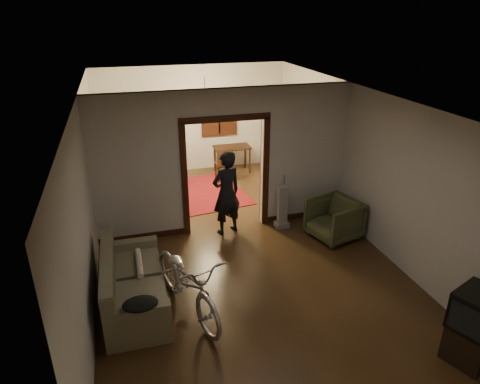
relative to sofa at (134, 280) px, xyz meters
name	(u,v)px	position (x,y,z in m)	size (l,w,h in m)	color
floor	(236,244)	(1.91, 1.32, -0.44)	(5.00, 8.50, 0.01)	#301E0F
ceiling	(235,95)	(1.91, 1.32, 2.36)	(5.00, 8.50, 0.01)	white
wall_back	(193,119)	(1.91, 5.57, 0.96)	(5.00, 0.02, 2.80)	beige
wall_left	(87,190)	(-0.59, 1.32, 0.96)	(0.02, 8.50, 2.80)	beige
wall_right	(361,162)	(4.41, 1.32, 0.96)	(0.02, 8.50, 2.80)	beige
partition_wall	(225,162)	(1.91, 2.07, 0.96)	(5.00, 0.14, 2.80)	beige
door_casing	(225,176)	(1.91, 2.07, 0.66)	(1.74, 0.20, 2.32)	black
far_window	(219,112)	(2.61, 5.53, 1.11)	(0.98, 0.06, 1.28)	black
chandelier	(205,95)	(1.91, 3.82, 1.91)	(0.24, 0.24, 0.24)	#FFE0A5
light_switch	(277,165)	(2.96, 1.99, 0.81)	(0.08, 0.01, 0.12)	silver
sofa	(134,280)	(0.00, 0.00, 0.00)	(0.86, 1.92, 0.88)	brown
rolled_paper	(139,263)	(0.10, 0.30, 0.09)	(0.09, 0.09, 0.75)	beige
jacket	(140,304)	(0.05, -0.91, 0.24)	(0.45, 0.34, 0.13)	black
bicycle	(187,281)	(0.74, -0.36, 0.07)	(0.68, 1.95, 1.02)	silver
armchair	(334,219)	(3.80, 1.04, -0.05)	(0.84, 0.86, 0.78)	#3F4527
tv_stand	(470,343)	(4.00, -2.27, -0.20)	(0.54, 0.49, 0.49)	black
crt_tv	(479,311)	(4.00, -2.27, 0.30)	(0.58, 0.52, 0.50)	black
vacuum	(282,207)	(3.00, 1.72, 0.01)	(0.27, 0.22, 0.90)	gray
person	(226,193)	(1.88, 1.83, 0.40)	(0.62, 0.40, 1.69)	black
oriental_rug	(207,192)	(1.89, 3.85, -0.43)	(1.66, 2.18, 0.02)	maroon
locker	(144,149)	(0.54, 5.04, 0.43)	(0.87, 0.48, 1.73)	#27341F
globe	(140,106)	(0.54, 5.04, 1.50)	(0.28, 0.28, 0.28)	#1E5972
desk	(232,159)	(2.85, 5.07, -0.09)	(0.96, 0.54, 0.71)	black
desk_chair	(223,164)	(2.48, 4.53, 0.01)	(0.40, 0.40, 0.90)	black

